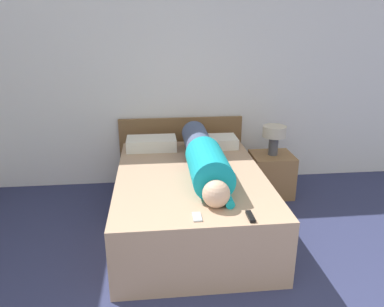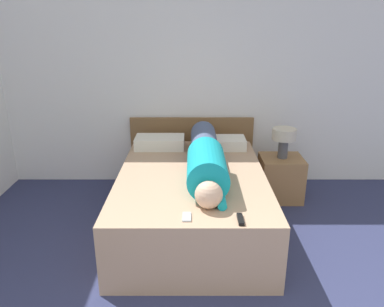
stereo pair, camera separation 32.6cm
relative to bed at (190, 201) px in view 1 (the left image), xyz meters
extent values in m
cube|color=white|center=(0.17, 1.19, 1.01)|extent=(5.97, 0.06, 2.60)
cube|color=tan|center=(0.00, 0.00, 0.00)|extent=(1.36, 1.95, 0.57)
cube|color=brown|center=(0.00, 1.12, 0.13)|extent=(1.48, 0.04, 0.82)
cube|color=olive|center=(1.00, 0.64, -0.04)|extent=(0.46, 0.42, 0.49)
cylinder|color=#4C4C51|center=(1.00, 0.64, 0.31)|extent=(0.11, 0.11, 0.21)
cylinder|color=beige|center=(1.00, 0.64, 0.48)|extent=(0.26, 0.26, 0.12)
sphere|color=#DBB293|center=(0.13, -0.67, 0.39)|extent=(0.21, 0.21, 0.21)
cylinder|color=#149EAD|center=(0.13, -0.27, 0.45)|extent=(0.34, 0.67, 0.34)
cylinder|color=#47567A|center=(0.13, 0.47, 0.42)|extent=(0.27, 0.80, 0.27)
cylinder|color=#149EAD|center=(0.23, -0.62, 0.32)|extent=(0.07, 0.22, 0.07)
cube|color=silver|center=(-0.36, 0.74, 0.35)|extent=(0.54, 0.30, 0.13)
cube|color=silver|center=(0.34, 0.74, 0.34)|extent=(0.51, 0.30, 0.12)
cube|color=black|center=(0.35, -0.87, 0.30)|extent=(0.04, 0.15, 0.02)
cube|color=#B2B7BC|center=(-0.04, -0.83, 0.29)|extent=(0.06, 0.13, 0.01)
camera|label=1|loc=(-0.32, -3.20, 1.64)|focal=35.00mm
camera|label=2|loc=(0.00, -3.22, 1.64)|focal=35.00mm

